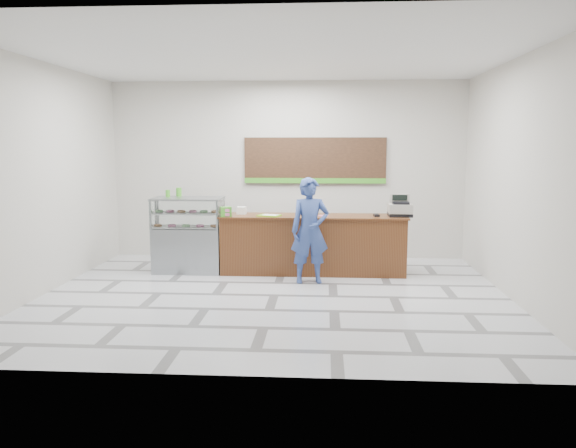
# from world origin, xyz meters

# --- Properties ---
(floor) EXTENTS (7.00, 7.00, 0.00)m
(floor) POSITION_xyz_m (0.00, 0.00, 0.00)
(floor) COLOR silver
(floor) RESTS_ON ground
(back_wall) EXTENTS (7.00, 0.00, 7.00)m
(back_wall) POSITION_xyz_m (0.00, 3.00, 1.75)
(back_wall) COLOR beige
(back_wall) RESTS_ON floor
(ceiling) EXTENTS (7.00, 7.00, 0.00)m
(ceiling) POSITION_xyz_m (0.00, 0.00, 3.50)
(ceiling) COLOR silver
(ceiling) RESTS_ON back_wall
(sales_counter) EXTENTS (3.26, 0.76, 1.03)m
(sales_counter) POSITION_xyz_m (0.55, 1.55, 0.52)
(sales_counter) COLOR #583016
(sales_counter) RESTS_ON floor
(display_case) EXTENTS (1.22, 0.72, 1.33)m
(display_case) POSITION_xyz_m (-1.67, 1.55, 0.68)
(display_case) COLOR gray
(display_case) RESTS_ON floor
(menu_board) EXTENTS (2.80, 0.06, 0.90)m
(menu_board) POSITION_xyz_m (0.55, 2.96, 1.93)
(menu_board) COLOR black
(menu_board) RESTS_ON back_wall
(cash_register) EXTENTS (0.40, 0.42, 0.38)m
(cash_register) POSITION_xyz_m (2.05, 1.54, 1.17)
(cash_register) COLOR black
(cash_register) RESTS_ON sales_counter
(card_terminal) EXTENTS (0.10, 0.18, 0.04)m
(card_terminal) POSITION_xyz_m (1.64, 1.45, 1.05)
(card_terminal) COLOR black
(card_terminal) RESTS_ON sales_counter
(serving_tray) EXTENTS (0.43, 0.37, 0.02)m
(serving_tray) POSITION_xyz_m (-0.21, 1.41, 1.04)
(serving_tray) COLOR #77D511
(serving_tray) RESTS_ON sales_counter
(napkin_box) EXTENTS (0.16, 0.16, 0.13)m
(napkin_box) POSITION_xyz_m (-0.73, 1.65, 1.10)
(napkin_box) COLOR white
(napkin_box) RESTS_ON sales_counter
(straw_cup) EXTENTS (0.09, 0.09, 0.13)m
(straw_cup) POSITION_xyz_m (-0.95, 1.55, 1.10)
(straw_cup) COLOR silver
(straw_cup) RESTS_ON sales_counter
(promo_box) EXTENTS (0.22, 0.19, 0.17)m
(promo_box) POSITION_xyz_m (-0.95, 1.28, 1.11)
(promo_box) COLOR green
(promo_box) RESTS_ON sales_counter
(donut_decal) EXTENTS (0.18, 0.18, 0.00)m
(donut_decal) POSITION_xyz_m (0.73, 1.50, 1.03)
(donut_decal) COLOR #D9649A
(donut_decal) RESTS_ON sales_counter
(green_cup_left) EXTENTS (0.08, 0.08, 0.12)m
(green_cup_left) POSITION_xyz_m (-2.07, 1.68, 1.39)
(green_cup_left) COLOR green
(green_cup_left) RESTS_ON display_case
(green_cup_right) EXTENTS (0.10, 0.10, 0.15)m
(green_cup_right) POSITION_xyz_m (-1.90, 1.81, 1.41)
(green_cup_right) COLOR green
(green_cup_right) RESTS_ON display_case
(customer) EXTENTS (0.69, 0.52, 1.73)m
(customer) POSITION_xyz_m (0.51, 0.87, 0.86)
(customer) COLOR navy
(customer) RESTS_ON floor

